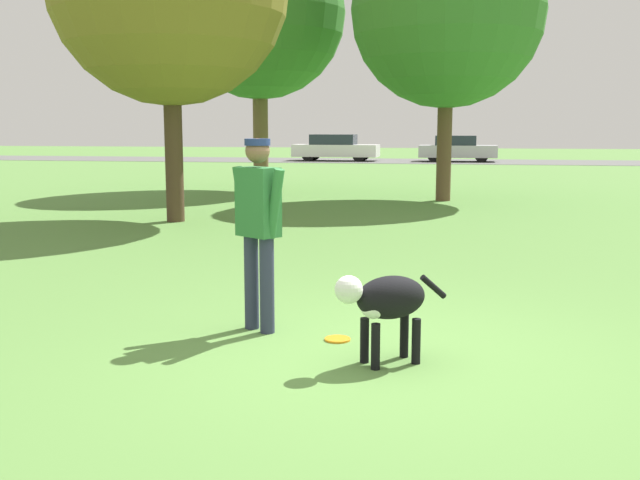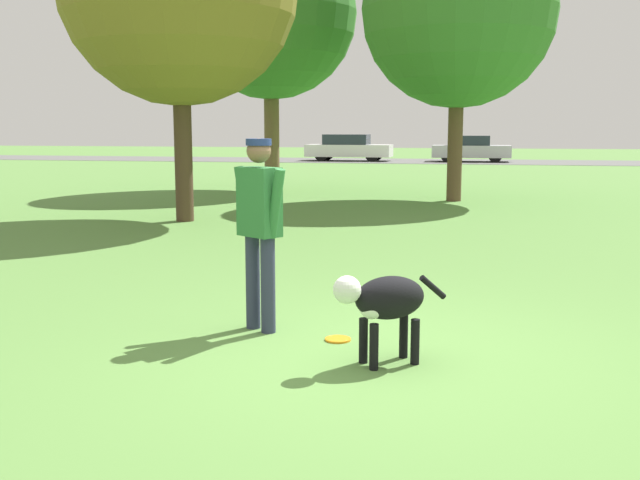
{
  "view_description": "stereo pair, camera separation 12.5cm",
  "coord_description": "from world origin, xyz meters",
  "px_view_note": "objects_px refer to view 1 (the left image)",
  "views": [
    {
      "loc": [
        0.67,
        -5.86,
        1.83
      ],
      "look_at": [
        -0.46,
        0.14,
        0.9
      ],
      "focal_mm": 42.0,
      "sensor_mm": 36.0,
      "label": 1
    },
    {
      "loc": [
        0.79,
        -5.84,
        1.83
      ],
      "look_at": [
        -0.46,
        0.14,
        0.9
      ],
      "focal_mm": 42.0,
      "sensor_mm": 36.0,
      "label": 2
    }
  ],
  "objects_px": {
    "dog": "(385,301)",
    "frisbee": "(337,339)",
    "tree_mid_center": "(448,11)",
    "tree_far_left": "(259,12)",
    "parked_car_white": "(335,148)",
    "person": "(258,219)",
    "parked_car_silver": "(457,149)"
  },
  "relations": [
    {
      "from": "person",
      "to": "frisbee",
      "type": "height_order",
      "value": "person"
    },
    {
      "from": "dog",
      "to": "tree_far_left",
      "type": "xyz_separation_m",
      "value": [
        -5.12,
        15.36,
        4.49
      ]
    },
    {
      "from": "parked_car_white",
      "to": "parked_car_silver",
      "type": "xyz_separation_m",
      "value": [
        6.47,
        0.28,
        -0.02
      ]
    },
    {
      "from": "dog",
      "to": "parked_car_silver",
      "type": "bearing_deg",
      "value": -124.77
    },
    {
      "from": "frisbee",
      "to": "parked_car_silver",
      "type": "bearing_deg",
      "value": 88.64
    },
    {
      "from": "parked_car_white",
      "to": "tree_far_left",
      "type": "bearing_deg",
      "value": -85.59
    },
    {
      "from": "dog",
      "to": "frisbee",
      "type": "distance_m",
      "value": 0.89
    },
    {
      "from": "tree_far_left",
      "to": "tree_mid_center",
      "type": "bearing_deg",
      "value": -21.85
    },
    {
      "from": "frisbee",
      "to": "parked_car_silver",
      "type": "distance_m",
      "value": 34.13
    },
    {
      "from": "tree_mid_center",
      "to": "frisbee",
      "type": "bearing_deg",
      "value": -92.68
    },
    {
      "from": "person",
      "to": "frisbee",
      "type": "xyz_separation_m",
      "value": [
        0.74,
        -0.18,
        -1.01
      ]
    },
    {
      "from": "tree_mid_center",
      "to": "parked_car_white",
      "type": "distance_m",
      "value": 22.4
    },
    {
      "from": "tree_mid_center",
      "to": "parked_car_white",
      "type": "bearing_deg",
      "value": 106.47
    },
    {
      "from": "person",
      "to": "tree_mid_center",
      "type": "bearing_deg",
      "value": 117.33
    },
    {
      "from": "tree_mid_center",
      "to": "parked_car_silver",
      "type": "relative_size",
      "value": 1.72
    },
    {
      "from": "frisbee",
      "to": "tree_far_left",
      "type": "relative_size",
      "value": 0.03
    },
    {
      "from": "frisbee",
      "to": "tree_mid_center",
      "type": "xyz_separation_m",
      "value": [
        0.59,
        12.68,
        4.58
      ]
    },
    {
      "from": "dog",
      "to": "parked_car_silver",
      "type": "distance_m",
      "value": 34.69
    },
    {
      "from": "tree_mid_center",
      "to": "parked_car_white",
      "type": "height_order",
      "value": "tree_mid_center"
    },
    {
      "from": "dog",
      "to": "tree_mid_center",
      "type": "xyz_separation_m",
      "value": [
        0.13,
        13.25,
        4.09
      ]
    },
    {
      "from": "frisbee",
      "to": "parked_car_white",
      "type": "xyz_separation_m",
      "value": [
        -5.66,
        33.83,
        0.69
      ]
    },
    {
      "from": "dog",
      "to": "frisbee",
      "type": "height_order",
      "value": "dog"
    },
    {
      "from": "parked_car_white",
      "to": "dog",
      "type": "bearing_deg",
      "value": -78.51
    },
    {
      "from": "tree_mid_center",
      "to": "parked_car_silver",
      "type": "height_order",
      "value": "tree_mid_center"
    },
    {
      "from": "frisbee",
      "to": "parked_car_white",
      "type": "height_order",
      "value": "parked_car_white"
    },
    {
      "from": "person",
      "to": "tree_mid_center",
      "type": "distance_m",
      "value": 13.06
    },
    {
      "from": "tree_far_left",
      "to": "tree_mid_center",
      "type": "relative_size",
      "value": 1.07
    },
    {
      "from": "dog",
      "to": "tree_far_left",
      "type": "distance_m",
      "value": 16.8
    },
    {
      "from": "tree_mid_center",
      "to": "parked_car_silver",
      "type": "bearing_deg",
      "value": 89.42
    },
    {
      "from": "dog",
      "to": "parked_car_white",
      "type": "distance_m",
      "value": 34.95
    },
    {
      "from": "parked_car_silver",
      "to": "person",
      "type": "bearing_deg",
      "value": -92.9
    },
    {
      "from": "tree_far_left",
      "to": "parked_car_white",
      "type": "xyz_separation_m",
      "value": [
        -1.0,
        19.05,
        -4.3
      ]
    }
  ]
}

